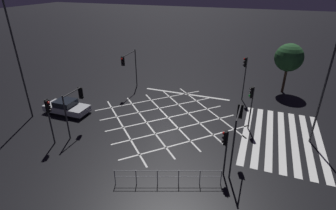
# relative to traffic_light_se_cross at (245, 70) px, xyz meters

# --- Properties ---
(ground_plane) EXTENTS (200.00, 200.00, 0.00)m
(ground_plane) POSITION_rel_traffic_light_se_cross_xyz_m (-6.32, 5.71, -3.17)
(ground_plane) COLOR black
(road_markings) EXTENTS (14.00, 19.48, 0.01)m
(road_markings) POSITION_rel_traffic_light_se_cross_xyz_m (-6.01, -0.34, -3.17)
(road_markings) COLOR silver
(road_markings) RESTS_ON ground_plane
(traffic_light_se_cross) EXTENTS (0.36, 0.39, 4.46)m
(traffic_light_se_cross) POSITION_rel_traffic_light_se_cross_xyz_m (0.00, 0.00, 0.00)
(traffic_light_se_cross) COLOR #2D2D30
(traffic_light_se_cross) RESTS_ON ground_plane
(traffic_light_median_south) EXTENTS (0.36, 0.39, 3.74)m
(traffic_light_median_south) POSITION_rel_traffic_light_se_cross_xyz_m (-5.78, -1.10, -0.49)
(traffic_light_median_south) COLOR #2D2D30
(traffic_light_median_south) RESTS_ON ground_plane
(traffic_light_sw_main) EXTENTS (2.70, 0.36, 4.12)m
(traffic_light_sw_main) POSITION_rel_traffic_light_se_cross_xyz_m (-11.00, -0.62, -0.13)
(traffic_light_sw_main) COLOR #2D2D30
(traffic_light_sw_main) RESTS_ON ground_plane
(traffic_light_ne_main) EXTENTS (3.08, 0.36, 4.31)m
(traffic_light_ne_main) POSITION_rel_traffic_light_se_cross_xyz_m (-1.89, 11.79, 0.03)
(traffic_light_ne_main) COLOR #2D2D30
(traffic_light_ne_main) RESTS_ON ground_plane
(traffic_light_nw_main) EXTENTS (2.28, 0.36, 3.65)m
(traffic_light_nw_main) POSITION_rel_traffic_light_se_cross_xyz_m (-10.94, 11.73, -0.50)
(traffic_light_nw_main) COLOR #2D2D30
(traffic_light_nw_main) RESTS_ON ground_plane
(traffic_light_sw_cross) EXTENTS (0.36, 0.39, 3.21)m
(traffic_light_sw_cross) POSITION_rel_traffic_light_se_cross_xyz_m (-12.17, -0.12, -0.88)
(traffic_light_sw_cross) COLOR #2D2D30
(traffic_light_sw_cross) RESTS_ON ground_plane
(traffic_light_nw_cross) EXTENTS (0.36, 0.39, 3.64)m
(traffic_light_nw_cross) POSITION_rel_traffic_light_se_cross_xyz_m (-13.09, 12.29, -0.57)
(traffic_light_nw_cross) COLOR #2D2D30
(traffic_light_nw_cross) RESTS_ON ground_plane
(street_lamp_east) EXTENTS (0.49, 0.49, 10.38)m
(street_lamp_east) POSITION_rel_traffic_light_se_cross_xyz_m (-10.38, 17.32, 3.72)
(street_lamp_east) COLOR #2D2D30
(street_lamp_east) RESTS_ON ground_plane
(street_lamp_west) EXTENTS (0.45, 0.45, 9.18)m
(street_lamp_west) POSITION_rel_traffic_light_se_cross_xyz_m (-6.13, -5.80, 2.80)
(street_lamp_west) COLOR #2D2D30
(street_lamp_west) RESTS_ON ground_plane
(street_tree_near) EXTENTS (2.90, 2.90, 5.32)m
(street_tree_near) POSITION_rel_traffic_light_se_cross_xyz_m (3.63, -4.03, 0.68)
(street_tree_near) COLOR #473323
(street_tree_near) RESTS_ON ground_plane
(waiting_car) EXTENTS (1.78, 4.15, 1.25)m
(waiting_car) POSITION_rel_traffic_light_se_cross_xyz_m (-8.65, 14.85, -2.58)
(waiting_car) COLOR #B7BABC
(waiting_car) RESTS_ON ground_plane
(pedestrian_railing) EXTENTS (2.26, 6.04, 1.05)m
(pedestrian_railing) POSITION_rel_traffic_light_se_cross_xyz_m (-14.24, 2.78, -2.51)
(pedestrian_railing) COLOR gray
(pedestrian_railing) RESTS_ON ground_plane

